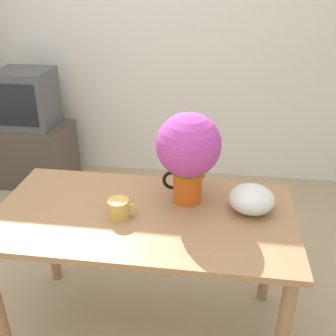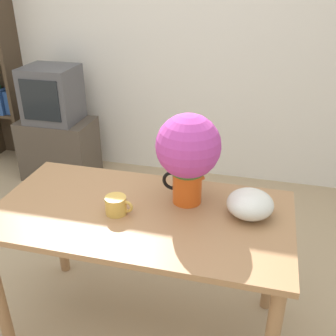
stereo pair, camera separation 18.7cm
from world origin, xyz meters
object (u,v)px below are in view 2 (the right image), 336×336
at_px(flower_vase, 188,152).
at_px(white_bowl, 250,204).
at_px(coffee_mug, 117,205).
at_px(tv_set, 52,94).

distance_m(flower_vase, white_bowl, 0.37).
xyz_separation_m(flower_vase, white_bowl, (0.30, -0.05, -0.20)).
bearing_deg(coffee_mug, tv_set, 127.62).
bearing_deg(coffee_mug, flower_vase, 32.15).
distance_m(white_bowl, tv_set, 2.27).
relative_size(flower_vase, tv_set, 0.93).
bearing_deg(flower_vase, white_bowl, -9.74).
distance_m(coffee_mug, tv_set, 1.94).
relative_size(coffee_mug, tv_set, 0.28).
distance_m(flower_vase, coffee_mug, 0.41).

